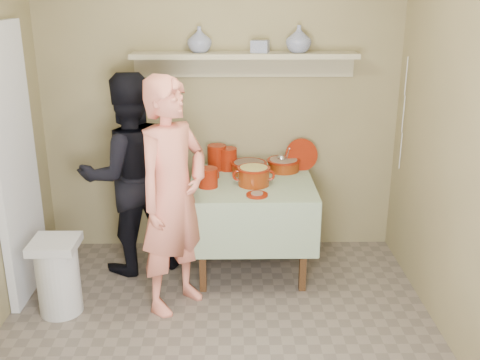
{
  "coord_description": "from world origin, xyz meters",
  "views": [
    {
      "loc": [
        0.09,
        -2.91,
        2.21
      ],
      "look_at": [
        0.15,
        0.75,
        0.95
      ],
      "focal_mm": 42.0,
      "sensor_mm": 36.0,
      "label": 1
    }
  ],
  "objects_px": {
    "person_cook": "(173,197)",
    "trash_bin": "(58,276)",
    "person_helper": "(129,175)",
    "serving_table": "(251,195)",
    "cazuela_rice": "(254,174)"
  },
  "relations": [
    {
      "from": "person_cook",
      "to": "trash_bin",
      "type": "bearing_deg",
      "value": 135.19
    },
    {
      "from": "person_cook",
      "to": "person_helper",
      "type": "distance_m",
      "value": 0.71
    },
    {
      "from": "person_cook",
      "to": "serving_table",
      "type": "xyz_separation_m",
      "value": [
        0.56,
        0.56,
        -0.2
      ]
    },
    {
      "from": "person_cook",
      "to": "trash_bin",
      "type": "relative_size",
      "value": 3.0
    },
    {
      "from": "serving_table",
      "to": "trash_bin",
      "type": "height_order",
      "value": "serving_table"
    },
    {
      "from": "person_helper",
      "to": "serving_table",
      "type": "relative_size",
      "value": 1.66
    },
    {
      "from": "serving_table",
      "to": "person_helper",
      "type": "bearing_deg",
      "value": 178.47
    },
    {
      "from": "trash_bin",
      "to": "person_cook",
      "type": "bearing_deg",
      "value": 6.77
    },
    {
      "from": "trash_bin",
      "to": "cazuela_rice",
      "type": "bearing_deg",
      "value": 21.74
    },
    {
      "from": "cazuela_rice",
      "to": "person_helper",
      "type": "bearing_deg",
      "value": 172.86
    },
    {
      "from": "person_helper",
      "to": "serving_table",
      "type": "bearing_deg",
      "value": 154.95
    },
    {
      "from": "cazuela_rice",
      "to": "trash_bin",
      "type": "height_order",
      "value": "cazuela_rice"
    },
    {
      "from": "person_cook",
      "to": "cazuela_rice",
      "type": "height_order",
      "value": "person_cook"
    },
    {
      "from": "person_helper",
      "to": "cazuela_rice",
      "type": "distance_m",
      "value": 0.99
    },
    {
      "from": "person_helper",
      "to": "serving_table",
      "type": "distance_m",
      "value": 0.98
    }
  ]
}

